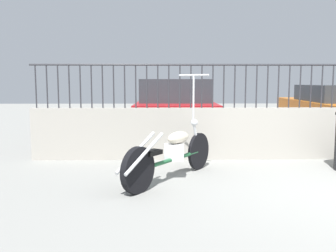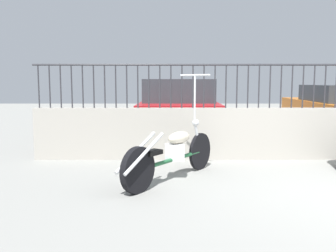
% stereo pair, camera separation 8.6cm
% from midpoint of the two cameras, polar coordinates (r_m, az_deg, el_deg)
% --- Properties ---
extents(low_wall, '(9.52, 0.18, 0.94)m').
position_cam_midpoint_polar(low_wall, '(7.22, 18.99, -1.09)').
color(low_wall, '#9E998E').
rests_on(low_wall, ground_plane).
extents(fence_railing, '(9.52, 0.04, 0.79)m').
position_cam_midpoint_polar(fence_railing, '(7.16, 19.29, 6.87)').
color(fence_railing, '#2D2D33').
rests_on(fence_railing, low_wall).
extents(motorcycle_green, '(1.36, 1.88, 1.53)m').
position_cam_midpoint_polar(motorcycle_green, '(5.31, 0.47, -4.20)').
color(motorcycle_green, black).
rests_on(motorcycle_green, ground_plane).
extents(car_red, '(1.92, 4.07, 1.47)m').
position_cam_midpoint_polar(car_red, '(9.51, 1.64, 2.64)').
color(car_red, black).
rests_on(car_red, ground_plane).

